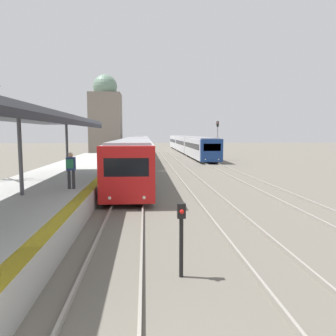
% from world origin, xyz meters
% --- Properties ---
extents(platform_canopy, '(4.00, 20.09, 3.33)m').
position_xyz_m(platform_canopy, '(-4.17, 11.00, 4.16)').
color(platform_canopy, '#4C515B').
rests_on(platform_canopy, station_platform).
extents(person_on_platform, '(0.40, 0.40, 1.66)m').
position_xyz_m(person_on_platform, '(-2.52, 12.39, 1.95)').
color(person_on_platform, '#2D2D33').
rests_on(person_on_platform, station_platform).
extents(train_near, '(2.63, 46.13, 3.03)m').
position_xyz_m(train_near, '(0.00, 35.19, 1.69)').
color(train_near, red).
rests_on(train_near, ground_plane).
extents(train_far, '(2.54, 45.14, 2.99)m').
position_xyz_m(train_far, '(8.38, 56.18, 1.66)').
color(train_far, navy).
rests_on(train_far, ground_plane).
extents(signal_post_near, '(0.20, 0.21, 1.82)m').
position_xyz_m(signal_post_near, '(1.70, 4.98, 1.13)').
color(signal_post_near, black).
rests_on(signal_post_near, ground_plane).
extents(signal_mast_far, '(0.28, 0.29, 5.06)m').
position_xyz_m(signal_mast_far, '(10.29, 39.57, 3.18)').
color(signal_mast_far, gray).
rests_on(signal_mast_far, ground_plane).
extents(distant_domed_building, '(4.59, 4.59, 12.12)m').
position_xyz_m(distant_domed_building, '(-4.95, 47.18, 5.72)').
color(distant_domed_building, slate).
rests_on(distant_domed_building, ground_plane).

